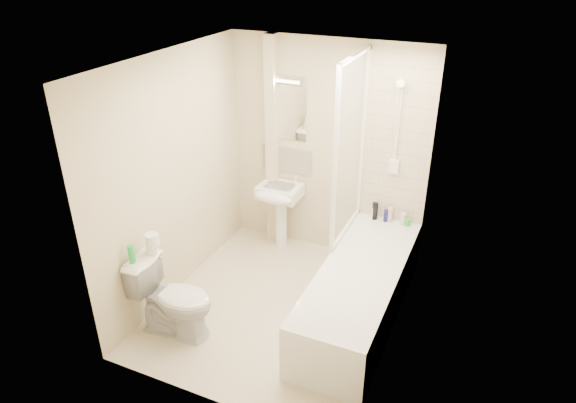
% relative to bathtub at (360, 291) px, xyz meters
% --- Properties ---
extents(floor, '(2.50, 2.50, 0.00)m').
position_rel_bathtub_xyz_m(floor, '(-0.75, -0.20, -0.29)').
color(floor, beige).
rests_on(floor, ground).
extents(wall_back, '(2.20, 0.02, 2.40)m').
position_rel_bathtub_xyz_m(wall_back, '(-0.75, 1.05, 0.91)').
color(wall_back, beige).
rests_on(wall_back, ground).
extents(wall_left, '(0.02, 2.50, 2.40)m').
position_rel_bathtub_xyz_m(wall_left, '(-1.85, -0.20, 0.91)').
color(wall_left, beige).
rests_on(wall_left, ground).
extents(wall_right, '(0.02, 2.50, 2.40)m').
position_rel_bathtub_xyz_m(wall_right, '(0.35, -0.20, 0.91)').
color(wall_right, beige).
rests_on(wall_right, ground).
extents(ceiling, '(2.20, 2.50, 0.02)m').
position_rel_bathtub_xyz_m(ceiling, '(-0.75, -0.20, 2.11)').
color(ceiling, white).
rests_on(ceiling, wall_back).
extents(tile_back, '(0.70, 0.01, 1.75)m').
position_rel_bathtub_xyz_m(tile_back, '(0.00, 1.04, 1.14)').
color(tile_back, beige).
rests_on(tile_back, wall_back).
extents(tile_right, '(0.01, 2.10, 1.75)m').
position_rel_bathtub_xyz_m(tile_right, '(0.34, 0.00, 1.14)').
color(tile_right, beige).
rests_on(tile_right, wall_right).
extents(pipe_boxing, '(0.12, 0.12, 2.40)m').
position_rel_bathtub_xyz_m(pipe_boxing, '(-1.37, 0.99, 0.91)').
color(pipe_boxing, beige).
rests_on(pipe_boxing, ground).
extents(splashback, '(0.60, 0.02, 0.30)m').
position_rel_bathtub_xyz_m(splashback, '(-1.22, 1.04, 0.74)').
color(splashback, beige).
rests_on(splashback, wall_back).
extents(mirror, '(0.46, 0.01, 0.60)m').
position_rel_bathtub_xyz_m(mirror, '(-1.22, 1.04, 1.29)').
color(mirror, white).
rests_on(mirror, wall_back).
extents(strip_light, '(0.42, 0.07, 0.07)m').
position_rel_bathtub_xyz_m(strip_light, '(-1.22, 1.02, 1.66)').
color(strip_light, silver).
rests_on(strip_light, wall_back).
extents(bathtub, '(0.70, 2.10, 0.55)m').
position_rel_bathtub_xyz_m(bathtub, '(0.00, 0.00, 0.00)').
color(bathtub, white).
rests_on(bathtub, ground).
extents(shower_screen, '(0.04, 0.92, 1.80)m').
position_rel_bathtub_xyz_m(shower_screen, '(-0.35, 0.60, 1.16)').
color(shower_screen, white).
rests_on(shower_screen, bathtub).
extents(shower_fixture, '(0.10, 0.16, 0.99)m').
position_rel_bathtub_xyz_m(shower_fixture, '(-0.00, 0.99, 1.26)').
color(shower_fixture, white).
rests_on(shower_fixture, wall_back).
extents(pedestal_sink, '(0.46, 0.45, 0.90)m').
position_rel_bathtub_xyz_m(pedestal_sink, '(-1.22, 0.81, 0.34)').
color(pedestal_sink, white).
rests_on(pedestal_sink, ground).
extents(bottle_white_a, '(0.06, 0.06, 0.14)m').
position_rel_bathtub_xyz_m(bottle_white_a, '(-0.15, 0.96, 0.33)').
color(bottle_white_a, white).
rests_on(bottle_white_a, bathtub).
extents(bottle_black_b, '(0.06, 0.06, 0.19)m').
position_rel_bathtub_xyz_m(bottle_black_b, '(-0.14, 0.96, 0.36)').
color(bottle_black_b, black).
rests_on(bottle_black_b, bathtub).
extents(bottle_blue, '(0.06, 0.06, 0.14)m').
position_rel_bathtub_xyz_m(bottle_blue, '(-0.02, 0.96, 0.33)').
color(bottle_blue, navy).
rests_on(bottle_blue, bathtub).
extents(bottle_cream, '(0.05, 0.05, 0.17)m').
position_rel_bathtub_xyz_m(bottle_cream, '(0.02, 0.96, 0.34)').
color(bottle_cream, beige).
rests_on(bottle_cream, bathtub).
extents(bottle_white_b, '(0.05, 0.05, 0.13)m').
position_rel_bathtub_xyz_m(bottle_white_b, '(0.16, 0.96, 0.33)').
color(bottle_white_b, silver).
rests_on(bottle_white_b, bathtub).
extents(bottle_green, '(0.07, 0.07, 0.08)m').
position_rel_bathtub_xyz_m(bottle_green, '(0.21, 0.96, 0.30)').
color(bottle_green, green).
rests_on(bottle_green, bathtub).
extents(toilet, '(0.51, 0.79, 0.75)m').
position_rel_bathtub_xyz_m(toilet, '(-1.47, -0.88, 0.08)').
color(toilet, white).
rests_on(toilet, ground).
extents(toilet_roll_lower, '(0.10, 0.10, 0.09)m').
position_rel_bathtub_xyz_m(toilet_roll_lower, '(-1.71, -0.81, 0.51)').
color(toilet_roll_lower, white).
rests_on(toilet_roll_lower, toilet).
extents(toilet_roll_upper, '(0.12, 0.12, 0.11)m').
position_rel_bathtub_xyz_m(toilet_roll_upper, '(-1.68, -0.82, 0.61)').
color(toilet_roll_upper, white).
rests_on(toilet_roll_upper, toilet_roll_lower).
extents(green_bottle, '(0.06, 0.06, 0.17)m').
position_rel_bathtub_xyz_m(green_bottle, '(-1.77, -1.00, 0.54)').
color(green_bottle, green).
rests_on(green_bottle, toilet).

